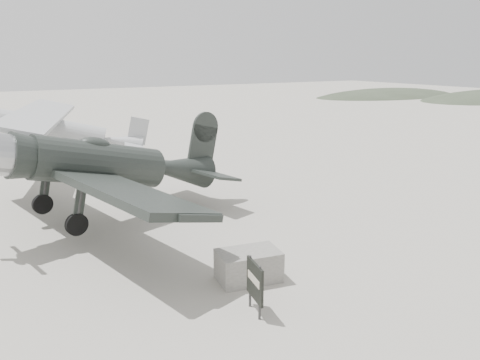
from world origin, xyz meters
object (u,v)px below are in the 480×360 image
at_px(lowwing_monoplane, 109,165).
at_px(equipment_block, 249,266).
at_px(highwing_monoplane, 55,125).
at_px(sign_board, 255,282).

relative_size(lowwing_monoplane, equipment_block, 7.72).
height_order(lowwing_monoplane, highwing_monoplane, lowwing_monoplane).
bearing_deg(lowwing_monoplane, sign_board, -93.91).
bearing_deg(lowwing_monoplane, equipment_block, -85.44).
distance_m(highwing_monoplane, sign_board, 18.49).
relative_size(highwing_monoplane, equipment_block, 7.72).
height_order(equipment_block, sign_board, sign_board).
xyz_separation_m(lowwing_monoplane, equipment_block, (1.91, -6.22, -1.73)).
height_order(highwing_monoplane, sign_board, highwing_monoplane).
bearing_deg(equipment_block, highwing_monoplane, 96.62).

